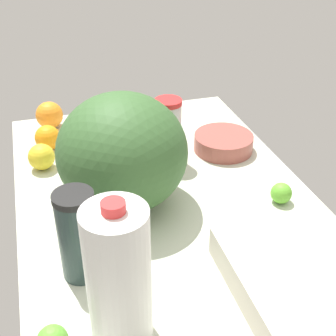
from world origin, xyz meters
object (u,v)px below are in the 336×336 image
Objects in this scene: milk_jug at (119,278)px; mixing_bowl at (223,143)px; shaker_bottle at (78,235)px; orange_near_front at (48,138)px; egg_carton at (265,289)px; watermelon at (122,153)px; tumbler_cup at (168,131)px; lime_by_jug at (281,193)px; orange_far_back at (49,115)px; lemon_beside_bowl at (41,157)px.

mixing_bowl is at bearing 142.99° from milk_jug.
orange_near_front is at bearing -177.57° from shaker_bottle.
watermelon reaches higher than egg_carton.
milk_jug is 62.91cm from tumbler_cup.
shaker_bottle is at bearing 2.43° from orange_near_front.
orange_near_front is at bearing -129.78° from lime_by_jug.
milk_jug is 30.29cm from egg_carton.
lime_by_jug is (-29.05, 19.29, -0.60)cm from egg_carton.
milk_jug reaches higher than watermelon.
orange_far_back is (-71.60, -0.61, -5.72)cm from shaker_bottle.
egg_carton is 74.27cm from lemon_beside_bowl.
watermelon is at bearing 16.72° from orange_far_back.
orange_far_back is (-26.07, 4.39, 0.67)cm from lemon_beside_bowl.
watermelon is 31.88cm from lemon_beside_bowl.
lemon_beside_bowl is 67.14cm from lime_by_jug.
mixing_bowl is at bearing 84.65° from lemon_beside_bowl.
orange_far_back is (-89.76, -33.82, 1.14)cm from egg_carton.
lemon_beside_bowl is at bearing -121.07° from lime_by_jug.
shaker_bottle reaches higher than tumbler_cup.
orange_near_front is at bearing 166.81° from lemon_beside_bowl.
lime_by_jug is (-28.74, 47.60, -11.36)cm from milk_jug.
lemon_beside_bowl is at bearing -140.29° from watermelon.
shaker_bottle is (40.49, -48.88, 7.66)cm from mixing_bowl.
shaker_bottle is at bearing 0.48° from orange_far_back.
mixing_bowl is 63.93cm from shaker_bottle.
milk_jug is 56.75cm from lime_by_jug.
shaker_bottle is (-18.16, -33.22, 6.85)cm from egg_carton.
milk_jug is 0.89× the size of egg_carton.
shaker_bottle is at bearing -32.18° from watermelon.
lemon_beside_bowl is at bearing -171.12° from milk_jug.
lime_by_jug is at bearing 121.12° from milk_jug.
milk_jug is 3.92× the size of lemon_beside_bowl.
lime_by_jug is (28.41, 21.65, -7.03)cm from tumbler_cup.
orange_near_front is (-74.44, -7.31, -10.20)cm from milk_jug.
tumbler_cup is 3.56× the size of lime_by_jug.
tumbler_cup is 37.94cm from orange_near_front.
shaker_bottle is at bearing -164.62° from milk_jug.
orange_far_back is at bearing 173.18° from orange_near_front.
watermelon is at bearing -106.82° from lime_by_jug.
lemon_beside_bowl is (-5.04, -53.87, 1.26)cm from mixing_bowl.
milk_jug is 1.47× the size of shaker_bottle.
lemon_beside_bowl is (-23.05, -19.14, -10.89)cm from watermelon.
egg_carton is at bearing 89.37° from milk_jug.
shaker_bottle reaches higher than egg_carton.
mixing_bowl is (-58.64, 15.66, -0.80)cm from egg_carton.
shaker_bottle is 46.25cm from lemon_beside_bowl.
tumbler_cup is at bearing 80.15° from lemon_beside_bowl.
lemon_beside_bowl is 11.37cm from orange_near_front.
shaker_bottle reaches higher than orange_far_back.
shaker_bottle is at bearing 6.26° from lemon_beside_bowl.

